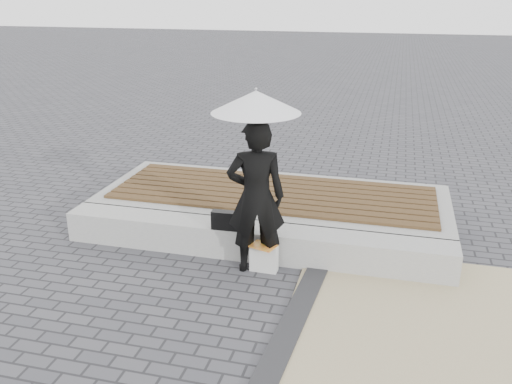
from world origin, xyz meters
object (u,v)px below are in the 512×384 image
at_px(seating_ledge, 252,241).
at_px(woman, 256,197).
at_px(parasol, 256,102).
at_px(canvas_tote, 264,258).
at_px(handbag, 225,220).

relative_size(seating_ledge, woman, 2.68).
xyz_separation_m(seating_ledge, parasol, (0.14, -0.35, 1.85)).
distance_m(seating_ledge, canvas_tote, 0.44).
relative_size(seating_ledge, handbag, 14.96).
bearing_deg(woman, parasol, 180.00).
xyz_separation_m(seating_ledge, handbag, (-0.30, -0.16, 0.32)).
bearing_deg(parasol, seating_ledge, 112.56).
height_order(woman, parasol, parasol).
height_order(handbag, canvas_tote, handbag).
bearing_deg(canvas_tote, handbag, 161.25).
bearing_deg(woman, seating_ledge, -83.56).
bearing_deg(woman, canvas_tote, 154.95).
xyz_separation_m(handbag, canvas_tote, (0.55, -0.20, -0.34)).
bearing_deg(parasol, canvas_tote, -8.93).
bearing_deg(handbag, seating_ledge, 25.74).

